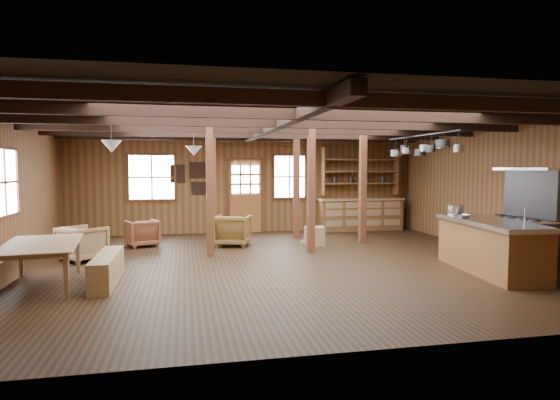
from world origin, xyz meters
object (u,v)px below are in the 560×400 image
at_px(armchair_a, 142,233).
at_px(kitchen_island, 490,246).
at_px(commercial_range, 518,232).
at_px(armchair_b, 233,230).
at_px(dining_table, 44,265).
at_px(armchair_c, 82,243).

bearing_deg(armchair_a, kitchen_island, 124.74).
bearing_deg(commercial_range, armchair_b, 148.98).
xyz_separation_m(dining_table, armchair_a, (1.18, 3.59, -0.03)).
distance_m(kitchen_island, commercial_range, 1.22).
bearing_deg(armchair_a, commercial_range, 132.37).
relative_size(armchair_b, armchair_c, 1.05).
xyz_separation_m(kitchen_island, armchair_a, (-6.32, 4.13, -0.16)).
relative_size(dining_table, armchair_c, 2.52).
height_order(dining_table, armchair_b, armchair_b).
height_order(kitchen_island, dining_table, kitchen_island).
relative_size(armchair_a, armchair_c, 0.90).
bearing_deg(commercial_range, dining_table, -179.52).
xyz_separation_m(commercial_range, armchair_a, (-7.37, 3.52, -0.29)).
distance_m(armchair_a, armchair_b, 2.15).
bearing_deg(commercial_range, armchair_a, 154.50).
distance_m(dining_table, armchair_c, 2.04).
height_order(armchair_b, armchair_c, armchair_b).
bearing_deg(dining_table, armchair_b, -52.41).
relative_size(commercial_range, dining_table, 0.95).
xyz_separation_m(commercial_range, armchair_c, (-8.39, 1.96, -0.26)).
relative_size(commercial_range, armchair_a, 2.67).
relative_size(kitchen_island, commercial_range, 1.38).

